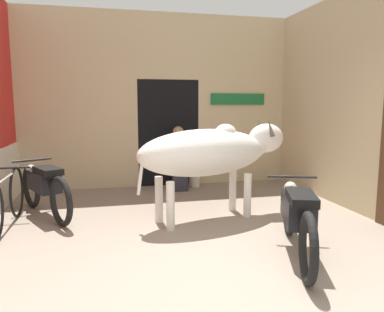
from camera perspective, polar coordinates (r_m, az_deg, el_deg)
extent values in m
plane|color=gray|center=(3.59, 5.36, -19.00)|extent=(30.00, 30.00, 0.00)
cube|color=#C6B289|center=(7.53, -5.28, 16.31)|extent=(5.23, 0.18, 1.26)
cube|color=#C6B289|center=(7.42, -16.78, 3.16)|extent=(2.20, 0.18, 2.09)
cube|color=#C6B289|center=(7.89, 7.25, 3.71)|extent=(1.82, 0.18, 2.09)
cube|color=black|center=(7.86, -4.11, 3.74)|extent=(1.21, 0.90, 2.09)
cube|color=#196633|center=(7.74, 6.99, 8.59)|extent=(1.14, 0.03, 0.22)
cube|color=#C6B289|center=(6.37, 23.04, 7.79)|extent=(0.18, 4.26, 3.35)
ellipsoid|color=silver|center=(5.18, 1.90, 0.53)|extent=(2.08, 1.17, 0.65)
ellipsoid|color=silver|center=(5.33, 5.13, 3.61)|extent=(0.37, 0.35, 0.24)
cylinder|color=silver|center=(5.67, 9.85, 1.60)|extent=(0.50, 0.41, 0.43)
ellipsoid|color=silver|center=(5.77, 11.21, 2.69)|extent=(0.66, 0.51, 0.44)
cylinder|color=silver|center=(4.82, -7.80, -2.54)|extent=(0.13, 0.07, 0.58)
cylinder|color=silver|center=(5.77, 6.21, -5.16)|extent=(0.11, 0.11, 0.64)
cylinder|color=silver|center=(5.47, 8.44, -5.93)|extent=(0.11, 0.11, 0.64)
cylinder|color=silver|center=(5.20, -5.06, -6.61)|extent=(0.11, 0.11, 0.64)
cylinder|color=silver|center=(4.87, -3.31, -7.62)|extent=(0.11, 0.11, 0.64)
cone|color=#473D33|center=(5.85, 9.96, 4.40)|extent=(0.11, 0.18, 0.26)
cone|color=#473D33|center=(5.61, 11.87, 4.20)|extent=(0.11, 0.18, 0.26)
torus|color=black|center=(3.64, 17.26, -13.24)|extent=(0.30, 0.65, 0.67)
torus|color=black|center=(4.87, 14.57, -7.71)|extent=(0.30, 0.65, 0.67)
cube|color=black|center=(4.20, 15.80, -7.79)|extent=(0.51, 0.77, 0.28)
cube|color=black|center=(3.97, 16.32, -6.06)|extent=(0.44, 0.63, 0.09)
cylinder|color=black|center=(4.63, 14.99, -3.08)|extent=(0.56, 0.23, 0.03)
sphere|color=silver|center=(4.75, 14.77, -4.70)|extent=(0.15, 0.15, 0.15)
torus|color=black|center=(5.30, -19.36, -6.55)|extent=(0.38, 0.64, 0.68)
torus|color=black|center=(6.41, -23.31, -4.27)|extent=(0.38, 0.64, 0.68)
cube|color=black|center=(5.81, -21.62, -3.59)|extent=(0.55, 0.72, 0.28)
cube|color=black|center=(5.61, -21.11, -2.09)|extent=(0.48, 0.59, 0.09)
cylinder|color=black|center=(6.21, -23.16, -0.59)|extent=(0.53, 0.30, 0.03)
sphere|color=silver|center=(6.31, -23.32, -1.89)|extent=(0.15, 0.15, 0.15)
torus|color=black|center=(5.98, -25.15, -4.95)|extent=(0.05, 0.74, 0.74)
cylinder|color=#B7B2A8|center=(5.40, -26.61, -3.14)|extent=(0.04, 0.89, 0.03)
cylinder|color=black|center=(5.82, -25.58, -1.63)|extent=(0.44, 0.04, 0.03)
cube|color=#282833|center=(7.01, -1.83, -3.81)|extent=(0.29, 0.14, 0.39)
cube|color=#282833|center=(7.05, -1.98, -1.73)|extent=(0.29, 0.32, 0.11)
cube|color=navy|center=(7.08, -2.10, 0.62)|extent=(0.41, 0.20, 0.56)
sphere|color=#937051|center=(7.04, -2.11, 3.73)|extent=(0.20, 0.20, 0.20)
cylinder|color=beige|center=(7.42, 0.38, -3.29)|extent=(0.21, 0.21, 0.35)
cylinder|color=beige|center=(7.38, 0.38, -1.82)|extent=(0.31, 0.31, 0.04)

